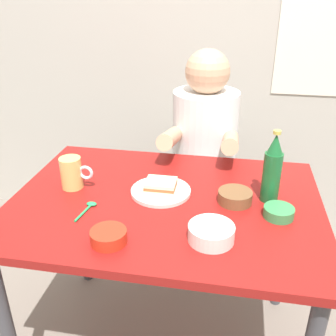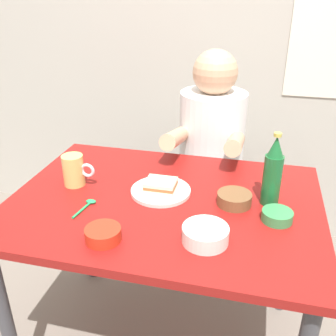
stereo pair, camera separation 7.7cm
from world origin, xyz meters
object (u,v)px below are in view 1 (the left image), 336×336
stool (202,204)px  beer_bottle (272,170)px  dining_table (166,221)px  beer_mug (72,173)px  person_seated (205,133)px  rice_bowl_white (211,232)px  sandwich (161,185)px  plate_orange (161,191)px

stool → beer_bottle: bearing=-63.6°
dining_table → beer_mug: (-0.36, 0.03, 0.15)m
dining_table → stool: size_ratio=2.44×
beer_mug → dining_table: bearing=-4.1°
person_seated → stool: bearing=90.0°
stool → rice_bowl_white: size_ratio=3.21×
stool → sandwich: sandwich is taller
dining_table → rice_bowl_white: bearing=-49.8°
dining_table → beer_bottle: 0.42m
sandwich → beer_mug: beer_mug is taller
sandwich → beer_bottle: (0.39, 0.02, 0.09)m
stool → plate_orange: (-0.11, -0.59, 0.40)m
plate_orange → sandwich: sandwich is taller
dining_table → beer_mug: size_ratio=8.73×
beer_bottle → rice_bowl_white: size_ratio=1.87×
person_seated → plate_orange: 0.59m
dining_table → beer_bottle: (0.36, 0.06, 0.21)m
rice_bowl_white → dining_table: bearing=130.2°
stool → plate_orange: plate_orange is taller
person_seated → dining_table: bearing=-97.5°
sandwich → beer_bottle: bearing=3.2°
stool → person_seated: size_ratio=0.63×
plate_orange → beer_mug: size_ratio=1.75×
sandwich → beer_mug: bearing=-177.3°
beer_bottle → plate_orange: bearing=-176.8°
person_seated → plate_orange: person_seated is taller
sandwich → rice_bowl_white: size_ratio=0.79×
stool → plate_orange: 0.72m
stool → person_seated: 0.42m
plate_orange → sandwich: (-0.00, 0.00, 0.02)m
dining_table → person_seated: bearing=82.5°
stool → beer_mug: size_ratio=3.57×
sandwich → beer_bottle: 0.40m
rice_bowl_white → stool: bearing=96.6°
beer_bottle → rice_bowl_white: bearing=-123.7°
rice_bowl_white → sandwich: bearing=128.9°
stool → sandwich: bearing=-100.2°
dining_table → sandwich: 0.13m
sandwich → dining_table: bearing=-58.5°
dining_table → plate_orange: bearing=121.5°
stool → beer_bottle: beer_bottle is taller
beer_bottle → rice_bowl_white: 0.34m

